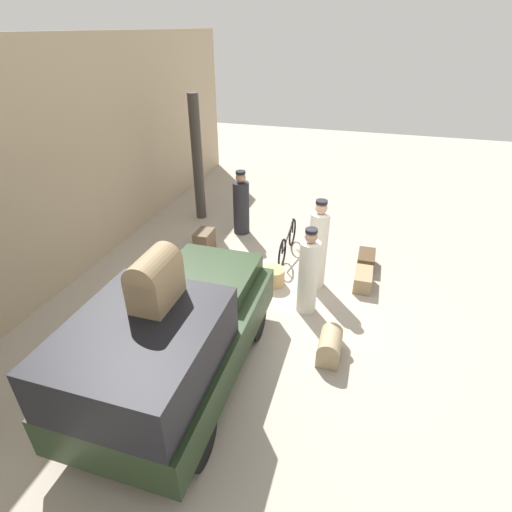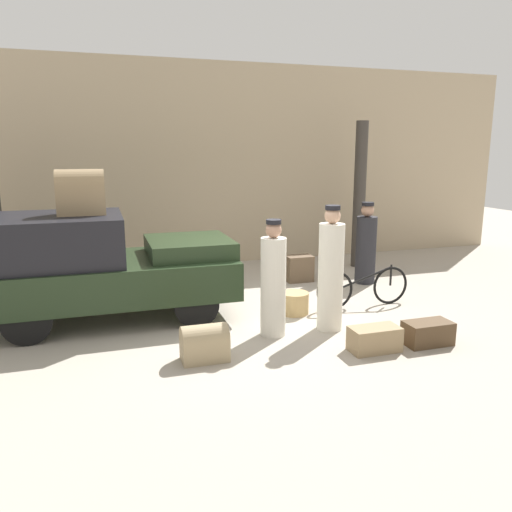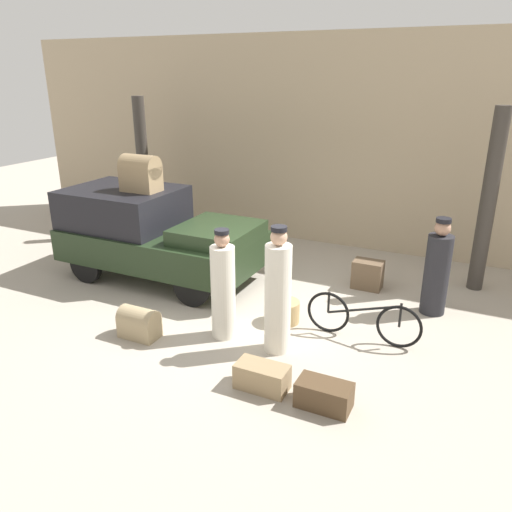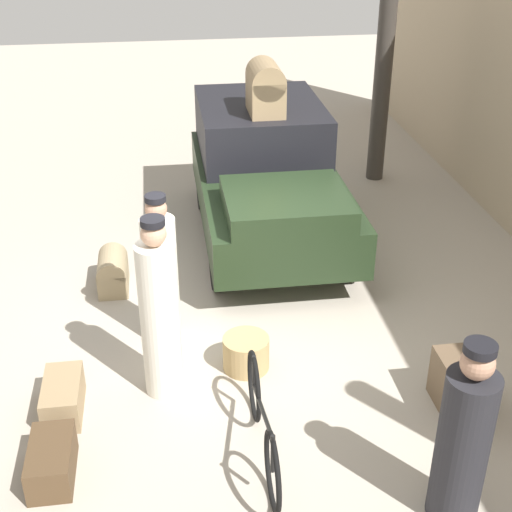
{
  "view_description": "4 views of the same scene",
  "coord_description": "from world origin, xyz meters",
  "px_view_note": "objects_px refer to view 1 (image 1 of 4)",
  "views": [
    {
      "loc": [
        -5.81,
        -1.6,
        4.59
      ],
      "look_at": [
        0.2,
        0.2,
        0.95
      ],
      "focal_mm": 28.0,
      "sensor_mm": 36.0,
      "label": 1
    },
    {
      "loc": [
        -2.13,
        -7.14,
        2.59
      ],
      "look_at": [
        0.2,
        0.2,
        0.95
      ],
      "focal_mm": 35.0,
      "sensor_mm": 36.0,
      "label": 2
    },
    {
      "loc": [
        3.44,
        -6.52,
        3.73
      ],
      "look_at": [
        0.2,
        0.2,
        0.95
      ],
      "focal_mm": 35.0,
      "sensor_mm": 36.0,
      "label": 3
    },
    {
      "loc": [
        6.55,
        -0.69,
        4.44
      ],
      "look_at": [
        0.2,
        0.2,
        0.95
      ],
      "focal_mm": 50.0,
      "sensor_mm": 36.0,
      "label": 4
    }
  ],
  "objects_px": {
    "wicker_basket": "(273,276)",
    "trunk_barrel_dark": "(330,346)",
    "bicycle": "(287,242)",
    "suitcase_small_leather": "(363,279)",
    "conductor_in_dark_uniform": "(308,275)",
    "trunk_on_truck_roof": "(155,279)",
    "suitcase_tan_flat": "(204,241)",
    "trunk_umber_medium": "(366,260)",
    "truck": "(171,340)",
    "porter_carrying_trunk": "(318,248)",
    "porter_with_bicycle": "(241,206)"
  },
  "relations": [
    {
      "from": "wicker_basket",
      "to": "trunk_barrel_dark",
      "type": "distance_m",
      "value": 2.23
    },
    {
      "from": "bicycle",
      "to": "suitcase_small_leather",
      "type": "relative_size",
      "value": 2.58
    },
    {
      "from": "conductor_in_dark_uniform",
      "to": "trunk_on_truck_roof",
      "type": "xyz_separation_m",
      "value": [
        -2.51,
        1.46,
        1.22
      ]
    },
    {
      "from": "wicker_basket",
      "to": "suitcase_tan_flat",
      "type": "height_order",
      "value": "suitcase_tan_flat"
    },
    {
      "from": "bicycle",
      "to": "trunk_umber_medium",
      "type": "height_order",
      "value": "bicycle"
    },
    {
      "from": "truck",
      "to": "wicker_basket",
      "type": "bearing_deg",
      "value": -12.61
    },
    {
      "from": "conductor_in_dark_uniform",
      "to": "suitcase_small_leather",
      "type": "bearing_deg",
      "value": -41.74
    },
    {
      "from": "conductor_in_dark_uniform",
      "to": "suitcase_small_leather",
      "type": "distance_m",
      "value": 1.56
    },
    {
      "from": "wicker_basket",
      "to": "truck",
      "type": "bearing_deg",
      "value": 167.39
    },
    {
      "from": "wicker_basket",
      "to": "trunk_umber_medium",
      "type": "xyz_separation_m",
      "value": [
        1.24,
        -1.77,
        -0.01
      ]
    },
    {
      "from": "conductor_in_dark_uniform",
      "to": "trunk_umber_medium",
      "type": "bearing_deg",
      "value": -27.33
    },
    {
      "from": "bicycle",
      "to": "porter_carrying_trunk",
      "type": "bearing_deg",
      "value": -141.29
    },
    {
      "from": "truck",
      "to": "trunk_on_truck_roof",
      "type": "xyz_separation_m",
      "value": [
        -0.17,
        -0.0,
        1.1
      ]
    },
    {
      "from": "porter_with_bicycle",
      "to": "suitcase_tan_flat",
      "type": "distance_m",
      "value": 1.39
    },
    {
      "from": "wicker_basket",
      "to": "suitcase_tan_flat",
      "type": "bearing_deg",
      "value": 65.43
    },
    {
      "from": "suitcase_tan_flat",
      "to": "porter_carrying_trunk",
      "type": "bearing_deg",
      "value": -103.08
    },
    {
      "from": "wicker_basket",
      "to": "trunk_on_truck_roof",
      "type": "height_order",
      "value": "trunk_on_truck_roof"
    },
    {
      "from": "trunk_barrel_dark",
      "to": "trunk_on_truck_roof",
      "type": "relative_size",
      "value": 0.85
    },
    {
      "from": "bicycle",
      "to": "wicker_basket",
      "type": "xyz_separation_m",
      "value": [
        -1.23,
        0.01,
        -0.16
      ]
    },
    {
      "from": "conductor_in_dark_uniform",
      "to": "suitcase_small_leather",
      "type": "xyz_separation_m",
      "value": [
        1.07,
        -0.96,
        -0.6
      ]
    },
    {
      "from": "porter_carrying_trunk",
      "to": "porter_with_bicycle",
      "type": "distance_m",
      "value": 2.85
    },
    {
      "from": "porter_carrying_trunk",
      "to": "trunk_barrel_dark",
      "type": "height_order",
      "value": "porter_carrying_trunk"
    },
    {
      "from": "porter_carrying_trunk",
      "to": "suitcase_small_leather",
      "type": "relative_size",
      "value": 2.78
    },
    {
      "from": "bicycle",
      "to": "trunk_on_truck_roof",
      "type": "bearing_deg",
      "value": 171.16
    },
    {
      "from": "trunk_barrel_dark",
      "to": "suitcase_tan_flat",
      "type": "height_order",
      "value": "suitcase_tan_flat"
    },
    {
      "from": "truck",
      "to": "trunk_on_truck_roof",
      "type": "distance_m",
      "value": 1.11
    },
    {
      "from": "bicycle",
      "to": "trunk_barrel_dark",
      "type": "bearing_deg",
      "value": -155.56
    },
    {
      "from": "trunk_on_truck_roof",
      "to": "porter_with_bicycle",
      "type": "bearing_deg",
      "value": 7.54
    },
    {
      "from": "porter_carrying_trunk",
      "to": "suitcase_tan_flat",
      "type": "distance_m",
      "value": 2.82
    },
    {
      "from": "bicycle",
      "to": "suitcase_small_leather",
      "type": "xyz_separation_m",
      "value": [
        -0.81,
        -1.74,
        -0.17
      ]
    },
    {
      "from": "bicycle",
      "to": "suitcase_tan_flat",
      "type": "xyz_separation_m",
      "value": [
        -0.38,
        1.88,
        -0.08
      ]
    },
    {
      "from": "trunk_barrel_dark",
      "to": "suitcase_small_leather",
      "type": "distance_m",
      "value": 2.22
    },
    {
      "from": "porter_carrying_trunk",
      "to": "suitcase_tan_flat",
      "type": "xyz_separation_m",
      "value": [
        0.62,
        2.68,
        -0.58
      ]
    },
    {
      "from": "trunk_barrel_dark",
      "to": "truck",
      "type": "bearing_deg",
      "value": 121.01
    },
    {
      "from": "bicycle",
      "to": "suitcase_small_leather",
      "type": "bearing_deg",
      "value": -114.84
    },
    {
      "from": "conductor_in_dark_uniform",
      "to": "trunk_umber_medium",
      "type": "distance_m",
      "value": 2.2
    },
    {
      "from": "wicker_basket",
      "to": "trunk_on_truck_roof",
      "type": "relative_size",
      "value": 0.68
    },
    {
      "from": "trunk_umber_medium",
      "to": "trunk_barrel_dark",
      "type": "relative_size",
      "value": 1.11
    },
    {
      "from": "porter_carrying_trunk",
      "to": "trunk_on_truck_roof",
      "type": "bearing_deg",
      "value": 156.23
    },
    {
      "from": "wicker_basket",
      "to": "suitcase_tan_flat",
      "type": "xyz_separation_m",
      "value": [
        0.85,
        1.86,
        0.09
      ]
    },
    {
      "from": "trunk_on_truck_roof",
      "to": "conductor_in_dark_uniform",
      "type": "bearing_deg",
      "value": -30.29
    },
    {
      "from": "truck",
      "to": "trunk_umber_medium",
      "type": "xyz_separation_m",
      "value": [
        4.22,
        -2.44,
        -0.73
      ]
    },
    {
      "from": "truck",
      "to": "suitcase_tan_flat",
      "type": "distance_m",
      "value": 4.07
    },
    {
      "from": "porter_carrying_trunk",
      "to": "conductor_in_dark_uniform",
      "type": "bearing_deg",
      "value": 178.39
    },
    {
      "from": "trunk_umber_medium",
      "to": "trunk_on_truck_roof",
      "type": "distance_m",
      "value": 5.34
    },
    {
      "from": "truck",
      "to": "suitcase_small_leather",
      "type": "relative_size",
      "value": 5.67
    },
    {
      "from": "porter_with_bicycle",
      "to": "porter_carrying_trunk",
      "type": "bearing_deg",
      "value": -129.98
    },
    {
      "from": "trunk_umber_medium",
      "to": "conductor_in_dark_uniform",
      "type": "bearing_deg",
      "value": 152.67
    },
    {
      "from": "suitcase_tan_flat",
      "to": "trunk_on_truck_roof",
      "type": "xyz_separation_m",
      "value": [
        -4.0,
        -1.19,
        1.73
      ]
    },
    {
      "from": "truck",
      "to": "trunk_barrel_dark",
      "type": "bearing_deg",
      "value": -58.99
    }
  ]
}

